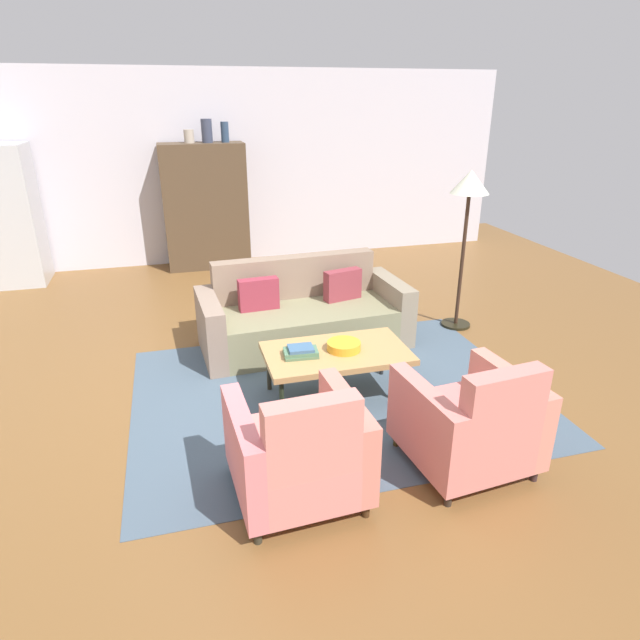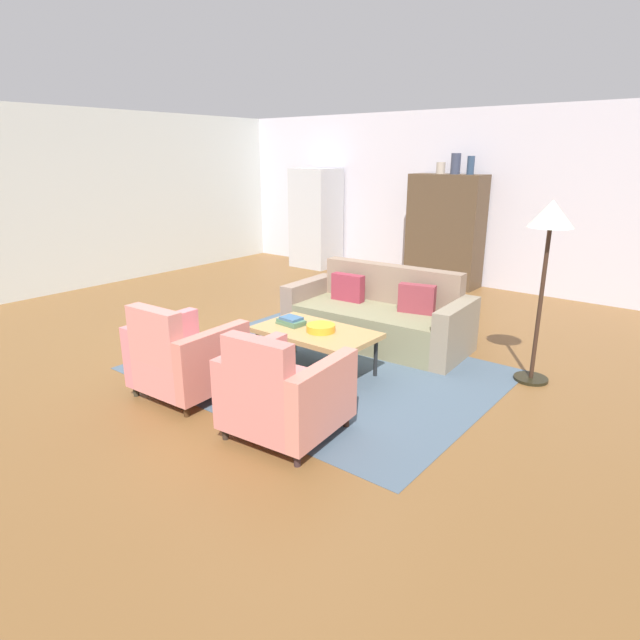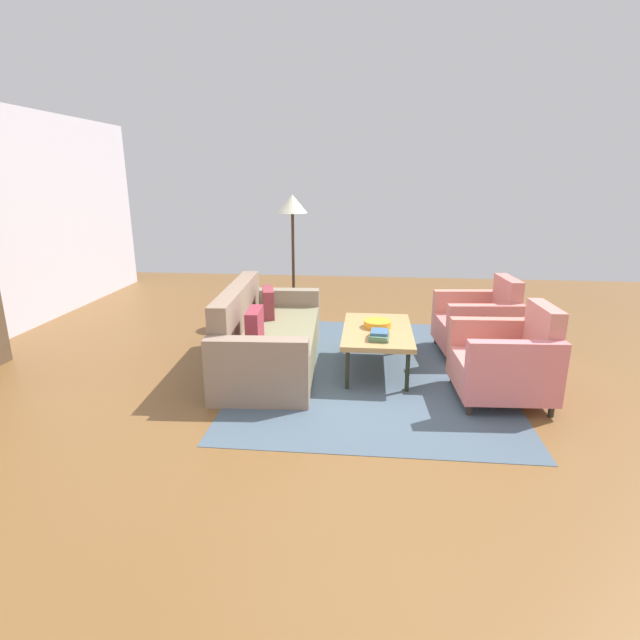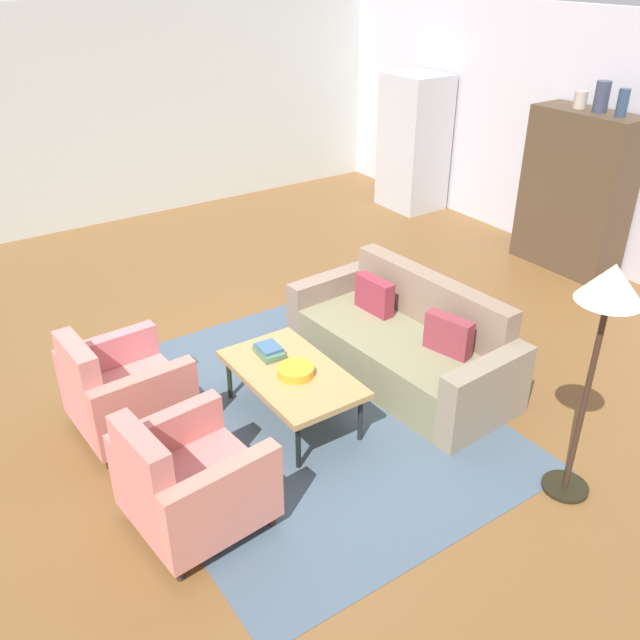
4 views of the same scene
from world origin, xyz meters
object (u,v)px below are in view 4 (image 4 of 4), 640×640
object	(u,v)px
cabinet	(576,192)
vase_tall	(581,100)
floor_lamp	(607,306)
couch	(406,344)
vase_round	(602,97)
armchair_right	(187,485)
book_stack	(269,350)
refrigerator	(414,142)
coffee_table	(291,375)
vase_small	(623,103)
armchair_left	(120,394)
fruit_bowl	(296,371)

from	to	relation	value
cabinet	vase_tall	bearing A→B (deg)	-178.19
floor_lamp	cabinet	bearing A→B (deg)	128.55
vase_tall	couch	bearing A→B (deg)	-74.36
vase_round	floor_lamp	distance (m)	3.95
armchair_right	vase_tall	bearing A→B (deg)	99.75
couch	armchair_right	size ratio (longest dim) A/B	2.44
book_stack	floor_lamp	distance (m)	2.57
vase_round	refrigerator	world-z (taller)	vase_round
cabinet	book_stack	bearing A→B (deg)	-84.59
vase_tall	vase_round	world-z (taller)	vase_round
vase_tall	floor_lamp	world-z (taller)	vase_tall
coffee_table	refrigerator	bearing A→B (deg)	128.92
couch	vase_small	size ratio (longest dim) A/B	7.75
armchair_left	cabinet	bearing A→B (deg)	88.21
fruit_bowl	armchair_right	bearing A→B (deg)	-65.08
cabinet	refrigerator	world-z (taller)	refrigerator
vase_tall	vase_round	xyz separation A→B (m)	(0.25, 0.00, 0.07)
armchair_right	floor_lamp	size ratio (longest dim) A/B	0.51
refrigerator	book_stack	bearing A→B (deg)	-53.85
armchair_left	refrigerator	xyz separation A→B (m)	(-2.76, 5.32, 0.58)
vase_round	vase_small	bearing A→B (deg)	0.00
coffee_table	book_stack	world-z (taller)	book_stack
book_stack	vase_tall	size ratio (longest dim) A/B	1.63
couch	fruit_bowl	xyz separation A→B (m)	(0.07, -1.19, 0.19)
fruit_bowl	floor_lamp	world-z (taller)	floor_lamp
couch	vase_tall	size ratio (longest dim) A/B	11.87
armchair_left	floor_lamp	xyz separation A→B (m)	(2.37, 2.31, 1.10)
cabinet	floor_lamp	bearing A→B (deg)	-51.45
floor_lamp	vase_small	bearing A→B (deg)	124.44
book_stack	vase_tall	world-z (taller)	vase_tall
floor_lamp	fruit_bowl	bearing A→B (deg)	-146.22
armchair_left	book_stack	world-z (taller)	armchair_left
vase_tall	floor_lamp	xyz separation A→B (m)	(2.63, -3.11, -0.45)
couch	coffee_table	xyz separation A→B (m)	(0.00, -1.19, 0.12)
armchair_right	vase_small	distance (m)	5.73
coffee_table	vase_small	bearing A→B (deg)	94.89
armchair_left	fruit_bowl	bearing A→B (deg)	57.43
armchair_left	vase_round	bearing A→B (deg)	87.15
armchair_left	coffee_table	bearing A→B (deg)	59.88
armchair_left	vase_tall	distance (m)	5.64
cabinet	vase_tall	size ratio (longest dim) A/B	9.94
coffee_table	armchair_left	xyz separation A→B (m)	(-0.60, -1.17, -0.06)
vase_tall	armchair_right	bearing A→B (deg)	-74.82
coffee_table	floor_lamp	bearing A→B (deg)	32.80
couch	armchair_left	size ratio (longest dim) A/B	2.44
vase_tall	cabinet	bearing A→B (deg)	1.81
book_stack	vase_round	distance (m)	4.53
vase_small	vase_tall	bearing A→B (deg)	180.00
armchair_right	fruit_bowl	size ratio (longest dim) A/B	3.10
armchair_right	vase_round	distance (m)	5.79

